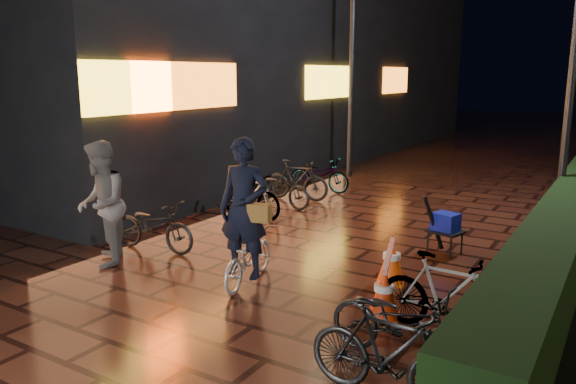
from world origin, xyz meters
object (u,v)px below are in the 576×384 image
Objects in this scene: bystander_person at (101,204)px; cyclist at (246,231)px; cart_assembly at (445,224)px; traffic_barrier at (388,276)px.

bystander_person is 2.36m from cyclist.
cart_assembly is at bearing 54.83° from cyclist.
cyclist is 1.29× the size of traffic_barrier.
bystander_person is at bearing -142.97° from cart_assembly.
bystander_person is 1.20× the size of traffic_barrier.
cyclist is 2.10× the size of cart_assembly.
cart_assembly is (0.06, 2.21, 0.18)m from traffic_barrier.
cyclist is at bearing -125.17° from cart_assembly.
bystander_person is at bearing -166.87° from traffic_barrier.
bystander_person is 1.95× the size of cart_assembly.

